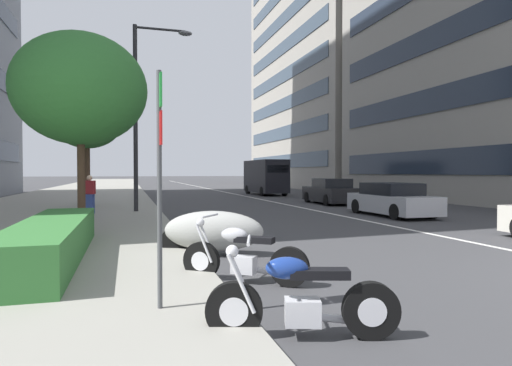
{
  "coord_description": "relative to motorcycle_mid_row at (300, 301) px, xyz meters",
  "views": [
    {
      "loc": [
        -4.31,
        8.48,
        1.8
      ],
      "look_at": [
        10.45,
        4.17,
        1.43
      ],
      "focal_mm": 30.89,
      "sensor_mm": 36.0,
      "label": 1
    }
  ],
  "objects": [
    {
      "name": "sidewalk_right_plaza",
      "position": [
        29.92,
        5.08,
        -0.34
      ],
      "size": [
        160.0,
        9.34,
        0.15
      ],
      "primitive_type": "cube",
      "color": "gray",
      "rests_on": "ground"
    },
    {
      "name": "car_far_down_avenue",
      "position": [
        18.48,
        -9.33,
        0.26
      ],
      "size": [
        4.34,
        1.95,
        1.45
      ],
      "rotation": [
        0.0,
        0.0,
        -0.03
      ],
      "color": "black",
      "rests_on": "ground"
    },
    {
      "name": "parking_sign_by_curb",
      "position": [
        1.04,
        1.41,
        1.54
      ],
      "size": [
        0.32,
        0.06,
        2.88
      ],
      "color": "#47494C",
      "rests_on": "sidewalk_right_plaza"
    },
    {
      "name": "clipped_hedge_bed",
      "position": [
        4.7,
        3.17,
        0.1
      ],
      "size": [
        6.09,
        1.1,
        0.73
      ],
      "primitive_type": "cube",
      "color": "#337033",
      "rests_on": "sidewalk_right_plaza"
    },
    {
      "name": "lane_centre_stripe",
      "position": [
        34.92,
        -6.7,
        -0.41
      ],
      "size": [
        110.0,
        0.16,
        0.01
      ],
      "primitive_type": "cube",
      "color": "silver",
      "rests_on": "ground"
    },
    {
      "name": "street_tree_far_plaza",
      "position": [
        17.84,
        3.59,
        3.91
      ],
      "size": [
        3.3,
        3.3,
        5.58
      ],
      "color": "#473323",
      "rests_on": "sidewalk_right_plaza"
    },
    {
      "name": "delivery_van_ahead",
      "position": [
        29.2,
        -8.82,
        1.06
      ],
      "size": [
        5.8,
        2.14,
        2.76
      ],
      "rotation": [
        0.0,
        0.0,
        0.02
      ],
      "color": "black",
      "rests_on": "ground"
    },
    {
      "name": "office_tower_near_left",
      "position": [
        44.58,
        -26.11,
        18.9
      ],
      "size": [
        27.3,
        20.71,
        38.63
      ],
      "color": "gray",
      "rests_on": "ground"
    },
    {
      "name": "pedestrian_on_plaza",
      "position": [
        14.27,
        3.24,
        0.5
      ],
      "size": [
        0.38,
        0.46,
        1.53
      ],
      "rotation": [
        0.0,
        0.0,
        5.95
      ],
      "color": "#33478C",
      "rests_on": "sidewalk_right_plaza"
    },
    {
      "name": "car_approaching_light",
      "position": [
        11.47,
        -8.71,
        0.24
      ],
      "size": [
        4.43,
        1.84,
        1.36
      ],
      "rotation": [
        0.0,
        0.0,
        0.0
      ],
      "color": "#B7B7BC",
      "rests_on": "ground"
    },
    {
      "name": "street_lamp_with_banners",
      "position": [
        14.96,
        1.08,
        4.53
      ],
      "size": [
        1.26,
        2.5,
        7.87
      ],
      "color": "#232326",
      "rests_on": "sidewalk_right_plaza"
    },
    {
      "name": "motorcycle_under_tarp",
      "position": [
        2.51,
        -0.01,
        0.0
      ],
      "size": [
        1.34,
        1.83,
        1.09
      ],
      "rotation": [
        0.0,
        0.0,
        0.96
      ],
      "color": "black",
      "rests_on": "ground"
    },
    {
      "name": "motorcycle_mid_row",
      "position": [
        0.0,
        0.0,
        0.0
      ],
      "size": [
        0.82,
        2.04,
        1.09
      ],
      "rotation": [
        0.0,
        0.0,
        1.28
      ],
      "color": "black",
      "rests_on": "ground"
    },
    {
      "name": "motorcycle_nearest_camera",
      "position": [
        4.99,
        0.02,
        0.11
      ],
      "size": [
        1.6,
        2.32,
        0.97
      ],
      "rotation": [
        0.0,
        0.0,
        1.16
      ],
      "color": "#9E9E99",
      "rests_on": "ground"
    },
    {
      "name": "street_tree_by_lamp_post",
      "position": [
        9.04,
        3.05,
        3.74
      ],
      "size": [
        3.7,
        3.7,
        5.58
      ],
      "color": "#473323",
      "rests_on": "sidewalk_right_plaza"
    }
  ]
}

